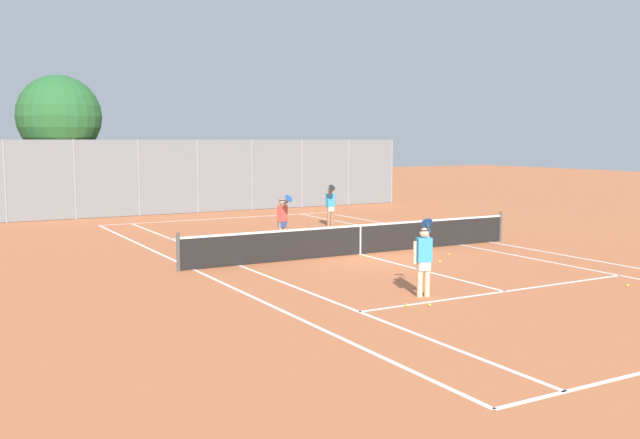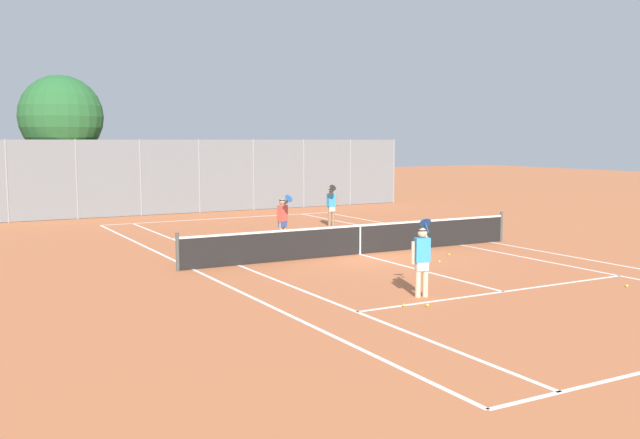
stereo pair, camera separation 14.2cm
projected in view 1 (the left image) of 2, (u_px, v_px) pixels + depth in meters
ground_plane at (360, 254)px, 22.56m from camera, size 120.00×120.00×0.00m
court_line_markings at (360, 254)px, 22.56m from camera, size 11.10×23.90×0.01m
tennis_net at (360, 238)px, 22.50m from camera, size 12.00×0.10×1.07m
player_near_side at (424, 257)px, 16.37m from camera, size 0.81×0.70×1.77m
player_far_left at (283, 218)px, 24.48m from camera, size 0.45×0.88×1.77m
player_far_right at (330, 204)px, 29.89m from camera, size 0.64×0.75×1.77m
loose_tennis_ball_0 at (430, 305)px, 15.50m from camera, size 0.07×0.07×0.07m
loose_tennis_ball_1 at (449, 254)px, 22.33m from camera, size 0.07×0.07×0.07m
loose_tennis_ball_2 at (628, 285)px, 17.58m from camera, size 0.07×0.07×0.07m
loose_tennis_ball_3 at (440, 261)px, 21.04m from camera, size 0.07×0.07×0.07m
loose_tennis_ball_4 at (406, 305)px, 15.48m from camera, size 0.07×0.07×0.07m
loose_tennis_ball_5 at (386, 249)px, 23.43m from camera, size 0.07×0.07×0.07m
back_fence at (198, 176)px, 35.26m from camera, size 23.52×0.08×3.64m
tree_behind_left at (60, 119)px, 33.30m from camera, size 3.87×3.87×6.63m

